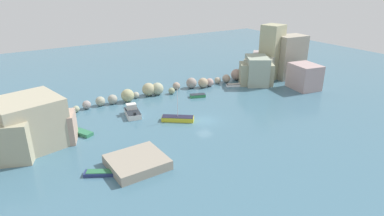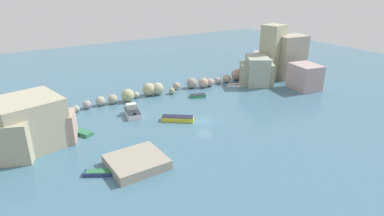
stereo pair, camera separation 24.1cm
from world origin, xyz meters
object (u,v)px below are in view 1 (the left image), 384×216
Objects in this scene: moored_boat_0 at (101,173)px; moored_boat_3 at (198,96)px; moored_boat_5 at (83,133)px; moored_boat_4 at (178,118)px; stone_dock at (137,162)px; moored_boat_2 at (234,85)px; moored_boat_1 at (132,112)px.

moored_boat_3 reaches higher than moored_boat_0.
moored_boat_4 is at bearing -129.44° from moored_boat_5.
moored_boat_4 is at bearing 58.85° from moored_boat_0.
moored_boat_4 is 1.62× the size of moored_boat_5.
stone_dock reaches higher than moored_boat_2.
moored_boat_1 is 1.31× the size of moored_boat_5.
moored_boat_4 reaches higher than moored_boat_2.
moored_boat_4 is at bearing 48.37° from moored_boat_2.
moored_boat_2 is at bearing 56.96° from moored_boat_0.
moored_boat_0 is 19.22m from moored_boat_4.
moored_boat_3 is 12.79m from moored_boat_4.
moored_boat_2 is 23.06m from moored_boat_4.
stone_dock is 1.68× the size of moored_boat_0.
moored_boat_1 is 0.81× the size of moored_boat_4.
moored_boat_5 is (-3.56, 13.56, -0.37)m from stone_dock.
moored_boat_4 reaches higher than moored_boat_3.
moored_boat_4 is (16.79, 9.36, 0.17)m from moored_boat_0.
stone_dock is 17.59m from moored_boat_1.
moored_boat_2 is at bearing -106.60° from moored_boat_5.
stone_dock is at bearing -119.34° from moored_boat_3.
stone_dock reaches higher than moored_boat_3.
moored_boat_0 is at bearing 148.17° from moored_boat_5.
moored_boat_0 is at bearing -113.79° from moored_boat_4.
moored_boat_0 is 0.71× the size of moored_boat_4.
moored_boat_2 is 11.22m from moored_boat_3.
moored_boat_1 is 8.70m from moored_boat_4.
stone_dock is at bearing 170.45° from moored_boat_1.
moored_boat_0 is at bearing -125.76° from moored_boat_3.
stone_dock is 4.80m from moored_boat_0.
stone_dock is 38.45m from moored_boat_2.
stone_dock is 1.94× the size of moored_boat_2.
moored_boat_4 is (5.83, -6.45, -0.26)m from moored_boat_1.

